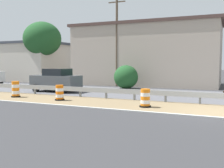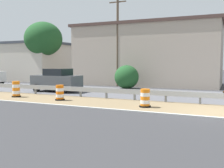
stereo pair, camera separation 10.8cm
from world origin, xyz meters
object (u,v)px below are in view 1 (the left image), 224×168
(traffic_barrel_close, at_px, (60,93))
(traffic_barrel_mid, at_px, (16,90))
(car_trailing_far_lane, at_px, (56,80))
(utility_pole_near, at_px, (117,41))
(traffic_barrel_nearest, at_px, (145,99))

(traffic_barrel_close, xyz_separation_m, traffic_barrel_mid, (0.08, 3.78, 0.06))
(car_trailing_far_lane, distance_m, utility_pole_near, 8.15)
(car_trailing_far_lane, bearing_deg, traffic_barrel_close, 128.79)
(traffic_barrel_nearest, height_order, traffic_barrel_close, traffic_barrel_nearest)
(traffic_barrel_mid, bearing_deg, traffic_barrel_close, -91.18)
(traffic_barrel_nearest, distance_m, traffic_barrel_mid, 9.61)
(traffic_barrel_mid, xyz_separation_m, utility_pole_near, (10.82, -3.18, 4.16))
(traffic_barrel_close, distance_m, utility_pole_near, 11.70)
(traffic_barrel_close, height_order, car_trailing_far_lane, car_trailing_far_lane)
(traffic_barrel_close, xyz_separation_m, car_trailing_far_lane, (4.12, 3.22, 0.52))
(traffic_barrel_nearest, xyz_separation_m, traffic_barrel_close, (0.29, 5.83, -0.00))
(car_trailing_far_lane, bearing_deg, utility_pole_near, -110.38)
(utility_pole_near, bearing_deg, car_trailing_far_lane, 158.82)
(utility_pole_near, bearing_deg, traffic_barrel_mid, 163.60)
(traffic_barrel_close, bearing_deg, traffic_barrel_mid, 88.82)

